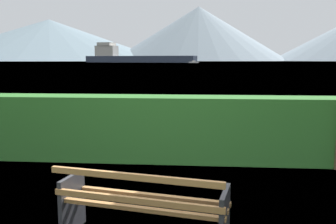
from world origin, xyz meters
name	(u,v)px	position (x,y,z in m)	size (l,w,h in m)	color
water_surface	(198,62)	(0.00, 306.79, 0.00)	(620.00, 620.00, 0.00)	slate
park_bench	(142,206)	(-0.01, -0.06, 0.43)	(1.93, 0.93, 0.87)	#A0703F
hedge_row	(169,128)	(0.00, 3.30, 0.64)	(9.97, 0.77, 1.28)	#2D6B28
cargo_ship_large	(131,57)	(-45.46, 244.60, 3.87)	(78.59, 30.17, 13.85)	#2D384C
sailboat_mid	(194,62)	(-2.24, 216.29, 0.50)	(5.98, 2.50, 1.43)	silver
distant_hills	(189,36)	(-13.97, 573.84, 37.98)	(845.22, 381.57, 85.09)	slate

